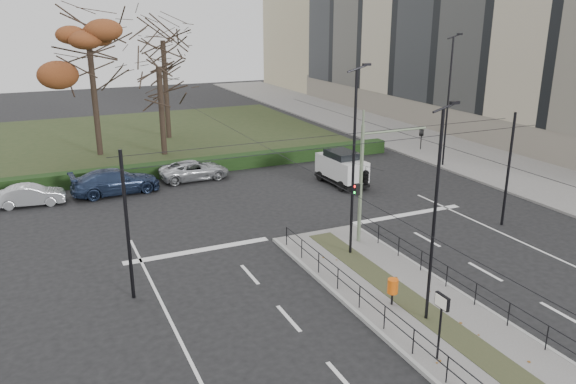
% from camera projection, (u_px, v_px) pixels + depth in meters
% --- Properties ---
extents(ground, '(140.00, 140.00, 0.00)m').
position_uv_depth(ground, '(368.00, 273.00, 24.23)').
color(ground, black).
rests_on(ground, ground).
extents(median_island, '(4.40, 15.00, 0.14)m').
position_uv_depth(median_island, '(402.00, 297.00, 22.04)').
color(median_island, '#63605E').
rests_on(median_island, ground).
extents(sidewalk_east, '(8.00, 90.00, 0.14)m').
position_uv_depth(sidewalk_east, '(406.00, 137.00, 50.40)').
color(sidewalk_east, '#63605E').
rests_on(sidewalk_east, ground).
extents(park, '(38.00, 26.00, 0.10)m').
position_uv_depth(park, '(115.00, 140.00, 49.54)').
color(park, '#253118').
rests_on(park, ground).
extents(hedge, '(38.00, 1.00, 1.00)m').
position_uv_depth(hedge, '(144.00, 172.00, 37.80)').
color(hedge, black).
rests_on(hedge, ground).
extents(apartment_block, '(13.09, 52.10, 21.64)m').
position_uv_depth(apartment_block, '(488.00, 17.00, 52.92)').
color(apartment_block, tan).
rests_on(apartment_block, ground).
extents(median_railing, '(4.14, 13.24, 0.92)m').
position_uv_depth(median_railing, '(405.00, 277.00, 21.68)').
color(median_railing, black).
rests_on(median_railing, median_island).
extents(catenary, '(20.00, 34.00, 6.00)m').
position_uv_depth(catenary, '(351.00, 187.00, 24.59)').
color(catenary, black).
rests_on(catenary, ground).
extents(traffic_light, '(3.90, 2.23, 5.73)m').
position_uv_depth(traffic_light, '(367.00, 174.00, 26.42)').
color(traffic_light, '#66755A').
rests_on(traffic_light, median_island).
extents(litter_bin, '(0.41, 0.41, 1.05)m').
position_uv_depth(litter_bin, '(393.00, 287.00, 21.12)').
color(litter_bin, black).
rests_on(litter_bin, median_island).
extents(info_panel, '(0.13, 0.59, 2.28)m').
position_uv_depth(info_panel, '(441.00, 309.00, 17.45)').
color(info_panel, black).
rests_on(info_panel, median_island).
extents(streetlamp_median_near, '(0.66, 0.13, 7.85)m').
position_uv_depth(streetlamp_median_near, '(435.00, 215.00, 19.16)').
color(streetlamp_median_near, black).
rests_on(streetlamp_median_near, median_island).
extents(streetlamp_median_far, '(0.72, 0.15, 8.57)m').
position_uv_depth(streetlamp_median_far, '(354.00, 161.00, 24.63)').
color(streetlamp_median_far, black).
rests_on(streetlamp_median_far, median_island).
extents(streetlamp_sidewalk, '(0.77, 0.16, 9.26)m').
position_uv_depth(streetlamp_sidewalk, '(448.00, 100.00, 39.59)').
color(streetlamp_sidewalk, black).
rests_on(streetlamp_sidewalk, sidewalk_east).
extents(parked_car_second, '(3.88, 1.69, 1.24)m').
position_uv_depth(parked_car_second, '(31.00, 195.00, 32.58)').
color(parked_car_second, '#ACAFB4').
rests_on(parked_car_second, ground).
extents(parked_car_third, '(5.47, 2.52, 1.55)m').
position_uv_depth(parked_car_third, '(116.00, 181.00, 34.72)').
color(parked_car_third, '#1E2C48').
rests_on(parked_car_third, ground).
extents(parked_car_fourth, '(4.66, 2.22, 1.28)m').
position_uv_depth(parked_car_fourth, '(194.00, 170.00, 37.71)').
color(parked_car_fourth, '#ACAFB4').
rests_on(parked_car_fourth, ground).
extents(white_van, '(2.06, 4.13, 2.22)m').
position_uv_depth(white_van, '(342.00, 167.00, 36.46)').
color(white_van, silver).
rests_on(white_van, ground).
extents(rust_tree, '(9.01, 9.01, 11.74)m').
position_uv_depth(rust_tree, '(88.00, 37.00, 41.46)').
color(rust_tree, black).
rests_on(rust_tree, park).
extents(bare_tree_center, '(6.55, 6.55, 11.16)m').
position_uv_depth(bare_tree_center, '(163.00, 48.00, 47.84)').
color(bare_tree_center, black).
rests_on(bare_tree_center, park).
extents(bare_tree_near, '(5.35, 5.35, 9.00)m').
position_uv_depth(bare_tree_near, '(159.00, 73.00, 42.41)').
color(bare_tree_near, black).
rests_on(bare_tree_near, park).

